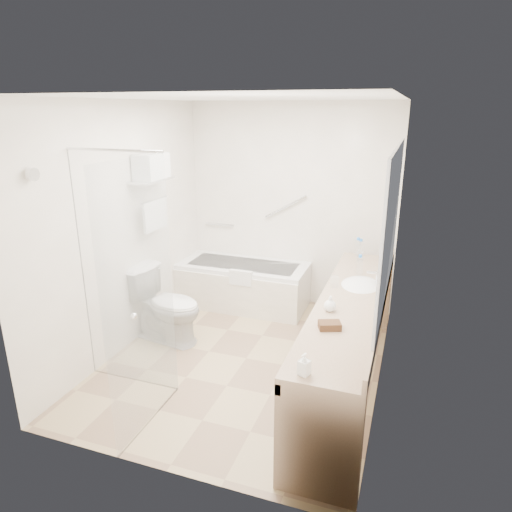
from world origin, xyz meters
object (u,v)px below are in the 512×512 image
(water_bottle_left, at_px, (358,248))
(toilet, at_px, (166,305))
(bathtub, at_px, (243,284))
(vanity_counter, at_px, (350,322))
(amenity_basket, at_px, (330,325))

(water_bottle_left, bearing_deg, toilet, -151.77)
(bathtub, bearing_deg, vanity_counter, -42.35)
(water_bottle_left, bearing_deg, bathtub, 174.36)
(vanity_counter, distance_m, toilet, 2.00)
(toilet, height_order, water_bottle_left, water_bottle_left)
(bathtub, height_order, vanity_counter, vanity_counter)
(vanity_counter, relative_size, toilet, 3.31)
(vanity_counter, bearing_deg, amenity_basket, -97.76)
(amenity_basket, bearing_deg, toilet, 156.13)
(bathtub, height_order, toilet, toilet)
(vanity_counter, height_order, toilet, vanity_counter)
(vanity_counter, distance_m, amenity_basket, 0.64)
(bathtub, height_order, amenity_basket, amenity_basket)
(bathtub, xyz_separation_m, water_bottle_left, (1.41, -0.14, 0.67))
(amenity_basket, bearing_deg, water_bottle_left, 91.03)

